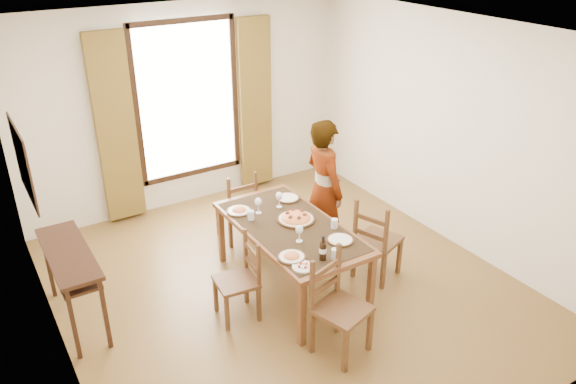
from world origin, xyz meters
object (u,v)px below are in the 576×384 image
console_table (70,262)px  man (324,189)px  dining_table (291,231)px  pasta_platter (296,216)px

console_table → man: 2.78m
console_table → dining_table: size_ratio=0.66×
console_table → pasta_platter: pasta_platter is taller
console_table → pasta_platter: size_ratio=3.00×
dining_table → pasta_platter: size_ratio=4.51×
console_table → dining_table: console_table is taller
man → pasta_platter: bearing=121.5°
console_table → man: man is taller
man → pasta_platter: man is taller
console_table → dining_table: bearing=-16.6°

